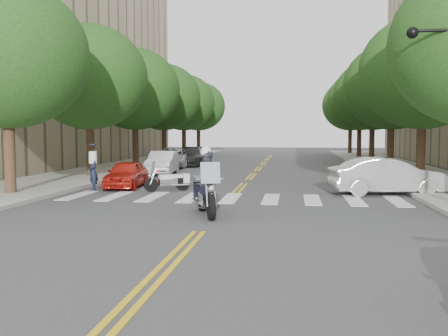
% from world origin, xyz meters
% --- Properties ---
extents(ground, '(140.00, 140.00, 0.00)m').
position_xyz_m(ground, '(0.00, 0.00, 0.00)').
color(ground, '#38383A').
rests_on(ground, ground).
extents(sidewalk_left, '(5.00, 60.00, 0.15)m').
position_xyz_m(sidewalk_left, '(-9.50, 22.00, 0.07)').
color(sidewalk_left, '#9E9991').
rests_on(sidewalk_left, ground).
extents(sidewalk_right, '(5.00, 60.00, 0.15)m').
position_xyz_m(sidewalk_right, '(9.50, 22.00, 0.07)').
color(sidewalk_right, '#9E9991').
rests_on(sidewalk_right, ground).
extents(tree_l_0, '(6.40, 6.40, 8.45)m').
position_xyz_m(tree_l_0, '(-8.80, 6.00, 5.55)').
color(tree_l_0, '#382316').
rests_on(tree_l_0, ground).
extents(tree_l_1, '(6.40, 6.40, 8.45)m').
position_xyz_m(tree_l_1, '(-8.80, 14.00, 5.55)').
color(tree_l_1, '#382316').
rests_on(tree_l_1, ground).
extents(tree_l_2, '(6.40, 6.40, 8.45)m').
position_xyz_m(tree_l_2, '(-8.80, 22.00, 5.55)').
color(tree_l_2, '#382316').
rests_on(tree_l_2, ground).
extents(tree_l_3, '(6.40, 6.40, 8.45)m').
position_xyz_m(tree_l_3, '(-8.80, 30.00, 5.55)').
color(tree_l_3, '#382316').
rests_on(tree_l_3, ground).
extents(tree_l_4, '(6.40, 6.40, 8.45)m').
position_xyz_m(tree_l_4, '(-8.80, 38.00, 5.55)').
color(tree_l_4, '#382316').
rests_on(tree_l_4, ground).
extents(tree_l_5, '(6.40, 6.40, 8.45)m').
position_xyz_m(tree_l_5, '(-8.80, 46.00, 5.55)').
color(tree_l_5, '#382316').
rests_on(tree_l_5, ground).
extents(tree_r_1, '(6.40, 6.40, 8.45)m').
position_xyz_m(tree_r_1, '(8.80, 14.00, 5.55)').
color(tree_r_1, '#382316').
rests_on(tree_r_1, ground).
extents(tree_r_2, '(6.40, 6.40, 8.45)m').
position_xyz_m(tree_r_2, '(8.80, 22.00, 5.55)').
color(tree_r_2, '#382316').
rests_on(tree_r_2, ground).
extents(tree_r_3, '(6.40, 6.40, 8.45)m').
position_xyz_m(tree_r_3, '(8.80, 30.00, 5.55)').
color(tree_r_3, '#382316').
rests_on(tree_r_3, ground).
extents(tree_r_4, '(6.40, 6.40, 8.45)m').
position_xyz_m(tree_r_4, '(8.80, 38.00, 5.55)').
color(tree_r_4, '#382316').
rests_on(tree_r_4, ground).
extents(tree_r_5, '(6.40, 6.40, 8.45)m').
position_xyz_m(tree_r_5, '(8.80, 46.00, 5.55)').
color(tree_r_5, '#382316').
rests_on(tree_r_5, ground).
extents(motorcycle_police, '(1.18, 2.53, 2.13)m').
position_xyz_m(motorcycle_police, '(-0.30, 2.69, 0.94)').
color(motorcycle_police, black).
rests_on(motorcycle_police, ground).
extents(motorcycle_parked, '(1.83, 1.25, 1.31)m').
position_xyz_m(motorcycle_parked, '(-2.87, 8.57, 0.45)').
color(motorcycle_parked, black).
rests_on(motorcycle_parked, ground).
extents(officer_standing, '(0.68, 0.72, 1.65)m').
position_xyz_m(officer_standing, '(-6.26, 8.21, 0.83)').
color(officer_standing, '#161C31').
rests_on(officer_standing, ground).
extents(convertible, '(4.84, 2.43, 1.52)m').
position_xyz_m(convertible, '(6.19, 8.50, 0.76)').
color(convertible, '#BDBCBF').
rests_on(convertible, ground).
extents(parked_car_a, '(1.77, 3.78, 1.25)m').
position_xyz_m(parked_car_a, '(-5.20, 9.50, 0.63)').
color(parked_car_a, red).
rests_on(parked_car_a, ground).
extents(parked_car_b, '(1.85, 4.36, 1.40)m').
position_xyz_m(parked_car_b, '(-5.43, 16.79, 0.70)').
color(parked_car_b, silver).
rests_on(parked_car_b, ground).
extents(parked_car_c, '(2.73, 5.24, 1.41)m').
position_xyz_m(parked_car_c, '(-6.30, 22.87, 0.70)').
color(parked_car_c, '#999AA0').
rests_on(parked_car_c, ground).
extents(parked_car_d, '(2.04, 4.94, 1.43)m').
position_xyz_m(parked_car_d, '(-5.29, 24.50, 0.71)').
color(parked_car_d, black).
rests_on(parked_car_d, ground).
extents(parked_car_e, '(1.89, 3.89, 1.28)m').
position_xyz_m(parked_car_e, '(-6.18, 29.50, 0.64)').
color(parked_car_e, gray).
rests_on(parked_car_e, ground).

